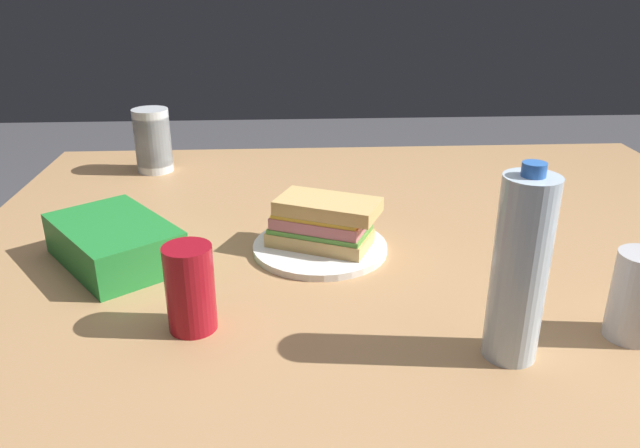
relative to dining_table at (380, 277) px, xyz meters
name	(u,v)px	position (x,y,z in m)	size (l,w,h in m)	color
dining_table	(380,277)	(0.00, 0.00, 0.00)	(1.51, 1.20, 0.73)	tan
paper_plate	(320,247)	(-0.11, -0.04, 0.08)	(0.23, 0.23, 0.01)	white
sandwich	(322,222)	(-0.11, -0.04, 0.13)	(0.21, 0.15, 0.08)	#DBB26B
soda_can_red	(190,288)	(-0.30, -0.28, 0.14)	(0.07, 0.07, 0.12)	maroon
chip_bag	(114,243)	(-0.46, -0.07, 0.11)	(0.23, 0.15, 0.07)	#268C38
water_bottle_tall	(520,270)	(0.11, -0.36, 0.20)	(0.07, 0.07, 0.26)	silver
plastic_cup_stack	(153,140)	(-0.48, 0.42, 0.15)	(0.08, 0.08, 0.15)	silver
soda_can_silver	(637,296)	(0.28, -0.33, 0.14)	(0.07, 0.07, 0.12)	silver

